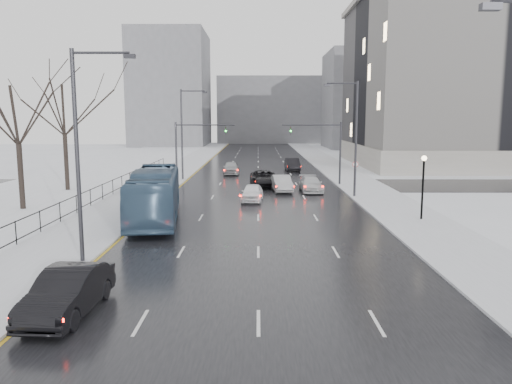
{
  "coord_description": "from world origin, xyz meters",
  "views": [
    {
      "loc": [
        -0.02,
        -3.03,
        6.9
      ],
      "look_at": [
        -0.14,
        26.56,
        2.5
      ],
      "focal_mm": 35.0,
      "sensor_mm": 36.0,
      "label": 1
    }
  ],
  "objects_px": {
    "sedan_left_near": "(68,292)",
    "sedan_center_far": "(231,168)",
    "streetlight_l_far": "(184,130)",
    "bus": "(155,195)",
    "no_uturn_sign": "(355,167)",
    "tree_park_e": "(68,191)",
    "streetlight_r_mid": "(353,133)",
    "mast_signal_right": "(330,146)",
    "sedan_right_near": "(282,183)",
    "mast_signal_left": "(187,146)",
    "tree_park_d": "(23,210)",
    "sedan_right_far": "(311,184)",
    "lamppost_r_mid": "(423,178)",
    "sedan_right_cross": "(263,178)",
    "sedan_center_near": "(252,193)",
    "sedan_right_distant": "(292,164)",
    "streetlight_l_near": "(82,146)"
  },
  "relations": [
    {
      "from": "streetlight_l_near",
      "to": "sedan_center_near",
      "type": "height_order",
      "value": "streetlight_l_near"
    },
    {
      "from": "bus",
      "to": "sedan_right_distant",
      "type": "height_order",
      "value": "bus"
    },
    {
      "from": "streetlight_r_mid",
      "to": "lamppost_r_mid",
      "type": "relative_size",
      "value": 2.34
    },
    {
      "from": "tree_park_d",
      "to": "streetlight_r_mid",
      "type": "distance_m",
      "value": 27.24
    },
    {
      "from": "sedan_center_near",
      "to": "mast_signal_right",
      "type": "bearing_deg",
      "value": 55.67
    },
    {
      "from": "lamppost_r_mid",
      "to": "sedan_center_far",
      "type": "relative_size",
      "value": 0.92
    },
    {
      "from": "tree_park_d",
      "to": "sedan_right_far",
      "type": "distance_m",
      "value": 24.64
    },
    {
      "from": "streetlight_r_mid",
      "to": "mast_signal_right",
      "type": "relative_size",
      "value": 1.54
    },
    {
      "from": "bus",
      "to": "tree_park_d",
      "type": "bearing_deg",
      "value": 153.12
    },
    {
      "from": "mast_signal_right",
      "to": "sedan_right_far",
      "type": "xyz_separation_m",
      "value": [
        -2.37,
        -4.58,
        -3.37
      ]
    },
    {
      "from": "tree_park_e",
      "to": "streetlight_l_far",
      "type": "xyz_separation_m",
      "value": [
        10.03,
        8.0,
        5.62
      ]
    },
    {
      "from": "sedan_right_cross",
      "to": "mast_signal_left",
      "type": "bearing_deg",
      "value": 172.0
    },
    {
      "from": "tree_park_d",
      "to": "bus",
      "type": "height_order",
      "value": "tree_park_d"
    },
    {
      "from": "sedan_left_near",
      "to": "sedan_center_far",
      "type": "xyz_separation_m",
      "value": [
        3.35,
        44.26,
        -0.02
      ]
    },
    {
      "from": "streetlight_l_far",
      "to": "sedan_center_far",
      "type": "xyz_separation_m",
      "value": [
        4.82,
        5.99,
        -4.78
      ]
    },
    {
      "from": "tree_park_e",
      "to": "bus",
      "type": "xyz_separation_m",
      "value": [
        11.2,
        -13.79,
        1.77
      ]
    },
    {
      "from": "tree_park_e",
      "to": "mast_signal_left",
      "type": "xyz_separation_m",
      "value": [
        10.87,
        4.0,
        4.11
      ]
    },
    {
      "from": "sedan_center_far",
      "to": "lamppost_r_mid",
      "type": "bearing_deg",
      "value": -65.5
    },
    {
      "from": "streetlight_l_near",
      "to": "no_uturn_sign",
      "type": "height_order",
      "value": "streetlight_l_near"
    },
    {
      "from": "mast_signal_left",
      "to": "sedan_right_far",
      "type": "xyz_separation_m",
      "value": [
        12.28,
        -4.58,
        -3.37
      ]
    },
    {
      "from": "sedan_left_near",
      "to": "sedan_center_near",
      "type": "bearing_deg",
      "value": 78.75
    },
    {
      "from": "streetlight_l_near",
      "to": "sedan_left_near",
      "type": "relative_size",
      "value": 2.02
    },
    {
      "from": "lamppost_r_mid",
      "to": "sedan_center_far",
      "type": "distance_m",
      "value": 31.52
    },
    {
      "from": "streetlight_r_mid",
      "to": "sedan_center_far",
      "type": "distance_m",
      "value": 21.89
    },
    {
      "from": "sedan_center_far",
      "to": "sedan_right_near",
      "type": "bearing_deg",
      "value": -71.69
    },
    {
      "from": "streetlight_r_mid",
      "to": "mast_signal_right",
      "type": "height_order",
      "value": "streetlight_r_mid"
    },
    {
      "from": "sedan_right_cross",
      "to": "sedan_center_far",
      "type": "distance_m",
      "value": 11.55
    },
    {
      "from": "streetlight_l_near",
      "to": "sedan_center_far",
      "type": "bearing_deg",
      "value": 82.76
    },
    {
      "from": "tree_park_e",
      "to": "sedan_center_near",
      "type": "xyz_separation_m",
      "value": [
        17.7,
        -6.01,
        0.75
      ]
    },
    {
      "from": "streetlight_r_mid",
      "to": "sedan_right_distant",
      "type": "distance_m",
      "value": 23.16
    },
    {
      "from": "sedan_right_near",
      "to": "mast_signal_left",
      "type": "bearing_deg",
      "value": 149.18
    },
    {
      "from": "lamppost_r_mid",
      "to": "mast_signal_left",
      "type": "xyz_separation_m",
      "value": [
        -18.33,
        18.0,
        1.16
      ]
    },
    {
      "from": "bus",
      "to": "sedan_center_near",
      "type": "relative_size",
      "value": 2.97
    },
    {
      "from": "bus",
      "to": "sedan_right_cross",
      "type": "relative_size",
      "value": 2.16
    },
    {
      "from": "streetlight_r_mid",
      "to": "mast_signal_right",
      "type": "distance_m",
      "value": 8.18
    },
    {
      "from": "sedan_right_distant",
      "to": "no_uturn_sign",
      "type": "bearing_deg",
      "value": -77.47
    },
    {
      "from": "streetlight_l_far",
      "to": "sedan_left_near",
      "type": "xyz_separation_m",
      "value": [
        1.47,
        -38.28,
        -4.76
      ]
    },
    {
      "from": "mast_signal_right",
      "to": "sedan_right_far",
      "type": "bearing_deg",
      "value": -117.42
    },
    {
      "from": "sedan_left_near",
      "to": "sedan_right_distant",
      "type": "distance_m",
      "value": 49.91
    },
    {
      "from": "sedan_center_near",
      "to": "sedan_center_far",
      "type": "height_order",
      "value": "sedan_center_far"
    },
    {
      "from": "tree_park_e",
      "to": "sedan_right_far",
      "type": "relative_size",
      "value": 2.8
    },
    {
      "from": "streetlight_l_far",
      "to": "bus",
      "type": "relative_size",
      "value": 0.8
    },
    {
      "from": "sedan_center_near",
      "to": "sedan_right_distant",
      "type": "height_order",
      "value": "sedan_right_distant"
    },
    {
      "from": "sedan_right_cross",
      "to": "lamppost_r_mid",
      "type": "bearing_deg",
      "value": -59.93
    },
    {
      "from": "streetlight_l_far",
      "to": "sedan_right_cross",
      "type": "relative_size",
      "value": 1.73
    },
    {
      "from": "sedan_center_far",
      "to": "no_uturn_sign",
      "type": "bearing_deg",
      "value": -50.75
    },
    {
      "from": "sedan_right_cross",
      "to": "sedan_left_near",
      "type": "bearing_deg",
      "value": -103.64
    },
    {
      "from": "mast_signal_right",
      "to": "sedan_left_near",
      "type": "bearing_deg",
      "value": -112.25
    },
    {
      "from": "streetlight_l_far",
      "to": "sedan_right_far",
      "type": "distance_m",
      "value": 16.42
    },
    {
      "from": "streetlight_l_far",
      "to": "sedan_center_far",
      "type": "height_order",
      "value": "streetlight_l_far"
    }
  ]
}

